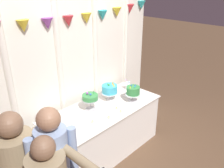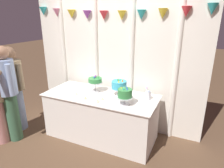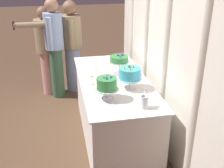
{
  "view_description": "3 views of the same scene",
  "coord_description": "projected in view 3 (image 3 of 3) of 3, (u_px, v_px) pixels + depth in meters",
  "views": [
    {
      "loc": [
        -2.19,
        -2.16,
        2.62
      ],
      "look_at": [
        0.29,
        0.19,
        1.06
      ],
      "focal_mm": 38.46,
      "sensor_mm": 36.0,
      "label": 1
    },
    {
      "loc": [
        1.44,
        -2.58,
        2.03
      ],
      "look_at": [
        0.15,
        0.23,
        0.96
      ],
      "focal_mm": 31.59,
      "sensor_mm": 36.0,
      "label": 2
    },
    {
      "loc": [
        3.08,
        -0.53,
        2.13
      ],
      "look_at": [
        0.25,
        0.03,
        0.84
      ],
      "focal_mm": 44.59,
      "sensor_mm": 36.0,
      "label": 3
    }
  ],
  "objects": [
    {
      "name": "flower_vase",
      "position": [
        144.0,
        101.0,
        2.73
      ],
      "size": [
        0.09,
        0.09,
        0.19
      ],
      "color": "silver",
      "rests_on": "cake_table"
    },
    {
      "name": "cake_display_rightmost",
      "position": [
        107.0,
        85.0,
        2.87
      ],
      "size": [
        0.25,
        0.25,
        0.28
      ],
      "color": "silver",
      "rests_on": "cake_table"
    },
    {
      "name": "guest_man_pink_jacket",
      "position": [
        72.0,
        44.0,
        4.7
      ],
      "size": [
        0.52,
        0.37,
        1.55
      ],
      "color": "#93ADD6",
      "rests_on": "ground_plane"
    },
    {
      "name": "tealight_far_right",
      "position": [
        102.0,
        84.0,
        3.28
      ],
      "size": [
        0.04,
        0.04,
        0.04
      ],
      "color": "beige",
      "rests_on": "cake_table"
    },
    {
      "name": "guest_girl_blue_dress",
      "position": [
        46.0,
        48.0,
        4.57
      ],
      "size": [
        0.5,
        0.63,
        1.48
      ],
      "color": "#D6938E",
      "rests_on": "ground_plane"
    },
    {
      "name": "cake_display_leftmost",
      "position": [
        119.0,
        60.0,
        3.5
      ],
      "size": [
        0.25,
        0.25,
        0.29
      ],
      "color": "#B2B2B7",
      "rests_on": "cake_table"
    },
    {
      "name": "tealight_far_left",
      "position": [
        96.0,
        69.0,
        3.71
      ],
      "size": [
        0.05,
        0.05,
        0.03
      ],
      "color": "beige",
      "rests_on": "cake_table"
    },
    {
      "name": "tealight_near_left",
      "position": [
        91.0,
        76.0,
        3.49
      ],
      "size": [
        0.05,
        0.05,
        0.04
      ],
      "color": "beige",
      "rests_on": "cake_table"
    },
    {
      "name": "tealight_near_right",
      "position": [
        93.0,
        84.0,
        3.28
      ],
      "size": [
        0.05,
        0.05,
        0.03
      ],
      "color": "beige",
      "rests_on": "cake_table"
    },
    {
      "name": "draped_curtain",
      "position": [
        157.0,
        35.0,
        3.3
      ],
      "size": [
        3.23,
        0.16,
        2.52
      ],
      "color": "white",
      "rests_on": "ground_plane"
    },
    {
      "name": "cake_display_center",
      "position": [
        130.0,
        74.0,
        3.12
      ],
      "size": [
        0.28,
        0.28,
        0.29
      ],
      "color": "silver",
      "rests_on": "cake_table"
    },
    {
      "name": "guest_man_dark_suit",
      "position": [
        55.0,
        45.0,
        4.43
      ],
      "size": [
        0.44,
        0.37,
        1.62
      ],
      "color": "#3D6B4C",
      "rests_on": "ground_plane"
    },
    {
      "name": "ground_plane",
      "position": [
        106.0,
        134.0,
        3.72
      ],
      "size": [
        24.0,
        24.0,
        0.0
      ],
      "primitive_type": "plane",
      "color": "brown"
    },
    {
      "name": "cake_table",
      "position": [
        113.0,
        108.0,
        3.58
      ],
      "size": [
        1.89,
        0.83,
        0.79
      ],
      "color": "white",
      "rests_on": "ground_plane"
    }
  ]
}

